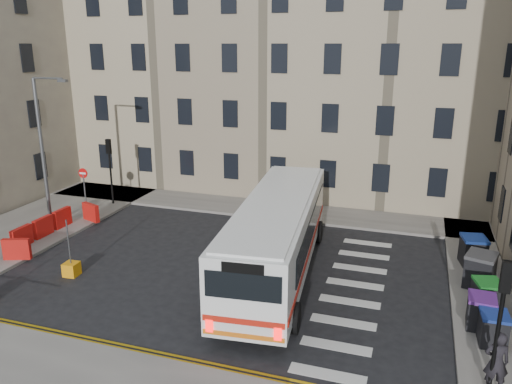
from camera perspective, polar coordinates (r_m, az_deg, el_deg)
The scene contains 18 objects.
ground at distance 22.37m, azimuth 0.77°, elevation -9.45°, with size 120.00×120.00×0.00m, color black.
pavement_north at distance 31.80m, azimuth -4.85°, elevation -1.35°, with size 36.00×3.20×0.15m, color slate.
pavement_east at distance 25.30m, azimuth 23.74°, elevation -7.56°, with size 2.40×26.00×0.15m, color slate.
pavement_west at distance 30.06m, azimuth -25.01°, elevation -3.97°, with size 6.00×22.00×0.15m, color slate.
terrace_north at distance 37.07m, azimuth -2.34°, elevation 14.68°, with size 38.30×10.80×17.20m.
traffic_light_east at distance 15.54m, azimuth 26.25°, elevation -11.78°, with size 0.28×0.22×4.10m.
traffic_light_nw at distance 32.14m, azimuth -16.37°, elevation 3.39°, with size 0.28×0.22×4.10m.
streetlamp at distance 29.00m, azimuth -23.24°, elevation 4.32°, with size 0.50×0.22×8.14m.
no_entry_north at distance 31.05m, azimuth -19.08°, elevation 1.20°, with size 0.60×0.08×3.00m.
roadworks_barriers at distance 28.12m, azimuth -22.60°, elevation -3.78°, with size 1.66×6.26×1.00m.
bus at distance 21.63m, azimuth 2.46°, elevation -4.72°, with size 4.16×12.72×3.39m.
wheelie_bin_a at distance 18.94m, azimuth 25.47°, elevation -13.89°, with size 0.93×1.05×1.12m.
wheelie_bin_b at distance 19.74m, azimuth 24.30°, elevation -12.36°, with size 0.99×1.12×1.18m.
wheelie_bin_c at distance 21.01m, azimuth 24.86°, elevation -10.66°, with size 1.15×1.25×1.17m.
wheelie_bin_d at distance 22.77m, azimuth 24.23°, elevation -8.12°, with size 1.44×1.55×1.42m.
wheelie_bin_e at distance 24.79m, azimuth 23.56°, elevation -6.17°, with size 1.23×1.36×1.32m.
pedestrian at distance 16.50m, azimuth 25.78°, elevation -17.10°, with size 0.70×0.46×1.91m, color black.
bollard_yellow at distance 23.64m, azimuth -20.33°, elevation -8.26°, with size 0.60×0.60×0.60m, color orange.
Camera 1 is at (6.05, -19.18, 9.78)m, focal length 35.00 mm.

